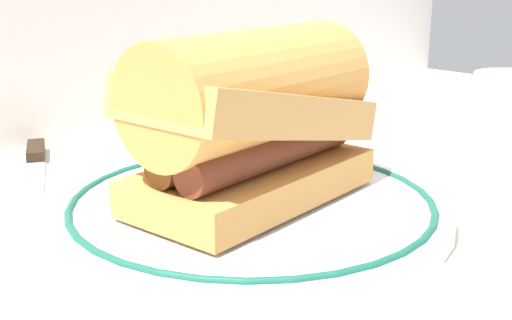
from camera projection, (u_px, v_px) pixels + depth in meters
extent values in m
plane|color=silver|center=(223.00, 226.00, 0.49)|extent=(1.50, 1.50, 0.00)
cylinder|color=white|center=(256.00, 210.00, 0.50)|extent=(0.30, 0.30, 0.01)
torus|color=#195947|center=(256.00, 203.00, 0.50)|extent=(0.27, 0.27, 0.01)
cube|color=#CC8C46|center=(256.00, 182.00, 0.50)|extent=(0.20, 0.12, 0.03)
cylinder|color=brown|center=(271.00, 151.00, 0.48)|extent=(0.17, 0.05, 0.03)
cylinder|color=brown|center=(242.00, 145.00, 0.50)|extent=(0.17, 0.05, 0.03)
cube|color=tan|center=(256.00, 110.00, 0.48)|extent=(0.20, 0.12, 0.07)
cylinder|color=#C98942|center=(256.00, 89.00, 0.48)|extent=(0.19, 0.10, 0.08)
cylinder|color=silver|center=(511.00, 122.00, 0.61)|extent=(0.07, 0.07, 0.09)
cylinder|color=gold|center=(509.00, 140.00, 0.62)|extent=(0.06, 0.06, 0.05)
cube|color=silver|center=(34.00, 177.00, 0.59)|extent=(0.06, 0.09, 0.01)
cube|color=black|center=(36.00, 151.00, 0.66)|extent=(0.04, 0.06, 0.01)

